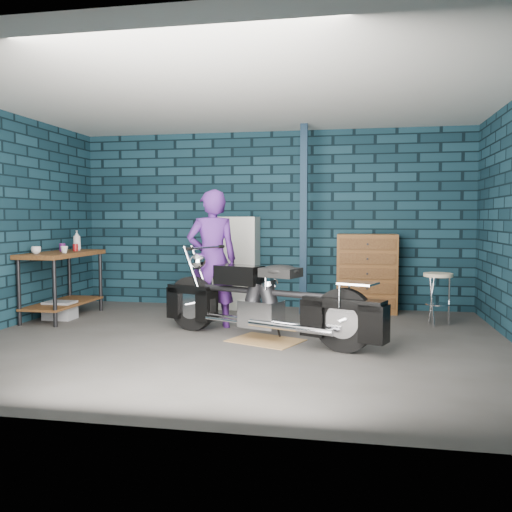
{
  "coord_description": "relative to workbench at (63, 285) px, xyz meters",
  "views": [
    {
      "loc": [
        1.3,
        -5.78,
        1.37
      ],
      "look_at": [
        0.17,
        0.3,
        0.94
      ],
      "focal_mm": 38.0,
      "sensor_mm": 36.0,
      "label": 1
    }
  ],
  "objects": [
    {
      "name": "mug_red",
      "position": [
        0.08,
        0.23,
        0.51
      ],
      "size": [
        0.09,
        0.09,
        0.1
      ],
      "primitive_type": "cylinder",
      "rotation": [
        0.0,
        0.0,
        -0.22
      ],
      "color": "maroon",
      "rests_on": "workbench"
    },
    {
      "name": "motorcycle",
      "position": [
        2.99,
        -0.89,
        0.07
      ],
      "size": [
        2.43,
        1.49,
        1.04
      ],
      "primitive_type": null,
      "rotation": [
        0.0,
        0.0,
        -0.39
      ],
      "color": "black",
      "rests_on": "ground"
    },
    {
      "name": "workbench",
      "position": [
        0.0,
        0.0,
        0.0
      ],
      "size": [
        0.6,
        1.4,
        0.91
      ],
      "primitive_type": "cube",
      "color": "brown",
      "rests_on": "ground"
    },
    {
      "name": "cup_a",
      "position": [
        -0.12,
        -0.43,
        0.5
      ],
      "size": [
        0.15,
        0.15,
        0.1
      ],
      "primitive_type": "imported",
      "rotation": [
        0.0,
        0.0,
        0.23
      ],
      "color": "beige",
      "rests_on": "workbench"
    },
    {
      "name": "mug_purple",
      "position": [
        -0.07,
        0.14,
        0.51
      ],
      "size": [
        0.09,
        0.09,
        0.11
      ],
      "primitive_type": "cylinder",
      "rotation": [
        0.0,
        0.0,
        0.18
      ],
      "color": "#5C1966",
      "rests_on": "workbench"
    },
    {
      "name": "support_post",
      "position": [
        3.23,
        0.93,
        0.9
      ],
      "size": [
        0.1,
        0.1,
        2.7
      ],
      "primitive_type": "cube",
      "color": "#112437",
      "rests_on": "ground"
    },
    {
      "name": "room_walls",
      "position": [
        2.68,
        -0.47,
        1.45
      ],
      "size": [
        6.02,
        5.01,
        2.71
      ],
      "color": "black",
      "rests_on": "ground"
    },
    {
      "name": "shop_stool",
      "position": [
        5.01,
        0.42,
        -0.12
      ],
      "size": [
        0.41,
        0.41,
        0.67
      ],
      "primitive_type": null,
      "rotation": [
        0.0,
        0.0,
        -0.12
      ],
      "color": "beige",
      "rests_on": "ground"
    },
    {
      "name": "bottle",
      "position": [
        0.02,
        0.37,
        0.6
      ],
      "size": [
        0.14,
        0.14,
        0.29
      ],
      "primitive_type": "imported",
      "rotation": [
        0.0,
        0.0,
        0.36
      ],
      "color": "gray",
      "rests_on": "workbench"
    },
    {
      "name": "ground",
      "position": [
        2.68,
        -1.02,
        -0.46
      ],
      "size": [
        6.0,
        6.0,
        0.0
      ],
      "primitive_type": "plane",
      "color": "#464442",
      "rests_on": "ground"
    },
    {
      "name": "cup_b",
      "position": [
        0.14,
        -0.18,
        0.5
      ],
      "size": [
        0.11,
        0.11,
        0.09
      ],
      "primitive_type": "imported",
      "rotation": [
        0.0,
        0.0,
        -0.19
      ],
      "color": "beige",
      "rests_on": "workbench"
    },
    {
      "name": "person",
      "position": [
        2.2,
        -0.27,
        0.41
      ],
      "size": [
        0.74,
        0.62,
        1.72
      ],
      "primitive_type": "imported",
      "rotation": [
        0.0,
        0.0,
        3.53
      ],
      "color": "#451D6C",
      "rests_on": "ground"
    },
    {
      "name": "storage_bin",
      "position": [
        0.02,
        -0.12,
        -0.33
      ],
      "size": [
        0.39,
        0.28,
        0.24
      ],
      "primitive_type": "cube",
      "color": "gray",
      "rests_on": "ground"
    },
    {
      "name": "locker",
      "position": [
        2.18,
        1.21,
        0.24
      ],
      "size": [
        0.65,
        0.46,
        1.39
      ],
      "primitive_type": "cube",
      "color": "silver",
      "rests_on": "ground"
    },
    {
      "name": "tool_chest",
      "position": [
        4.13,
        1.21,
        0.12
      ],
      "size": [
        0.86,
        0.48,
        1.14
      ],
      "primitive_type": "cube",
      "color": "brown",
      "rests_on": "ground"
    },
    {
      "name": "drip_mat",
      "position": [
        2.99,
        -0.89,
        -0.45
      ],
      "size": [
        0.92,
        0.81,
        0.01
      ],
      "primitive_type": "cube",
      "rotation": [
        0.0,
        0.0,
        -0.39
      ],
      "color": "#946640",
      "rests_on": "ground"
    }
  ]
}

